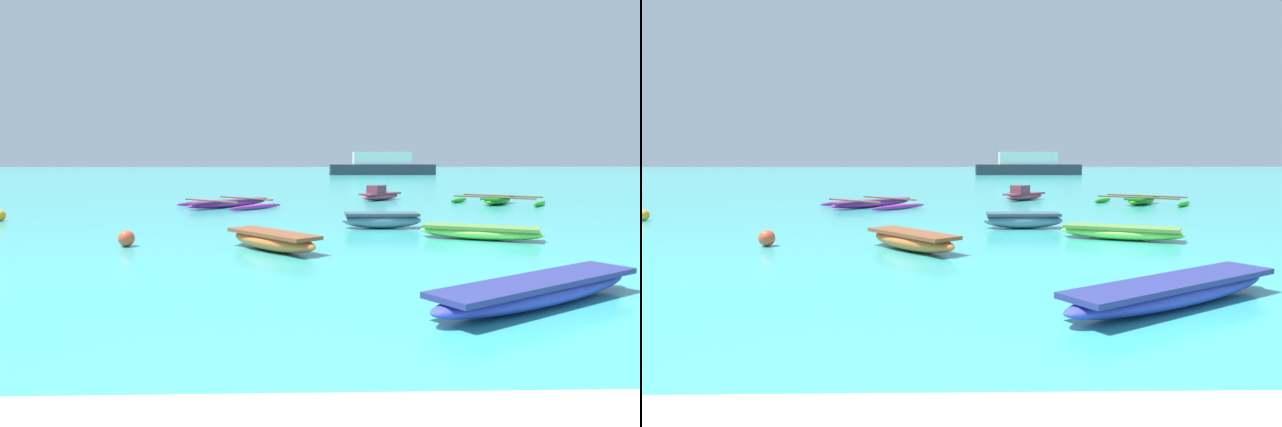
{
  "view_description": "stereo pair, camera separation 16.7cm",
  "coord_description": "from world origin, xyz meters",
  "views": [
    {
      "loc": [
        0.42,
        -3.48,
        2.04
      ],
      "look_at": [
        0.94,
        14.62,
        0.25
      ],
      "focal_mm": 32.0,
      "sensor_mm": 36.0,
      "label": 1
    },
    {
      "loc": [
        0.59,
        -3.49,
        2.04
      ],
      "look_at": [
        0.94,
        14.62,
        0.25
      ],
      "focal_mm": 32.0,
      "sensor_mm": 36.0,
      "label": 2
    }
  ],
  "objects": [
    {
      "name": "moored_boat_0",
      "position": [
        2.67,
        12.79,
        0.25
      ],
      "size": [
        2.29,
        0.78,
        0.45
      ],
      "rotation": [
        0.0,
        0.0,
        -0.01
      ],
      "color": "slate",
      "rests_on": "ground_plane"
    },
    {
      "name": "moored_boat_3",
      "position": [
        3.67,
        4.17,
        0.2
      ],
      "size": [
        3.9,
        2.88,
        0.36
      ],
      "rotation": [
        0.0,
        0.0,
        0.57
      ],
      "color": "#363DBB",
      "rests_on": "ground_plane"
    },
    {
      "name": "moored_boat_5",
      "position": [
        -2.66,
        19.91,
        0.16
      ],
      "size": [
        4.41,
        4.36,
        0.35
      ],
      "rotation": [
        0.0,
        0.0,
        0.85
      ],
      "color": "#9F2B99",
      "rests_on": "ground_plane"
    },
    {
      "name": "moored_boat_6",
      "position": [
        4.82,
        10.49,
        0.19
      ],
      "size": [
        3.08,
        1.95,
        0.34
      ],
      "rotation": [
        0.0,
        0.0,
        -0.42
      ],
      "color": "#94E755",
      "rests_on": "ground_plane"
    },
    {
      "name": "mooring_buoy_1",
      "position": [
        -3.64,
        9.56,
        0.19
      ],
      "size": [
        0.38,
        0.38,
        0.38
      ],
      "color": "#E54C2D",
      "rests_on": "ground_plane"
    },
    {
      "name": "moored_boat_2",
      "position": [
        -0.26,
        8.94,
        0.23
      ],
      "size": [
        2.34,
        2.58,
        0.41
      ],
      "rotation": [
        0.0,
        0.0,
        -0.87
      ],
      "color": "orange",
      "rests_on": "ground_plane"
    },
    {
      "name": "moored_boat_1",
      "position": [
        4.06,
        23.63,
        0.25
      ],
      "size": [
        2.38,
        2.39,
        0.72
      ],
      "rotation": [
        0.0,
        0.0,
        0.79
      ],
      "color": "#B64966",
      "rests_on": "ground_plane"
    },
    {
      "name": "moored_boat_4",
      "position": [
        8.9,
        21.12,
        0.17
      ],
      "size": [
        4.16,
        3.75,
        0.37
      ],
      "rotation": [
        0.0,
        0.0,
        0.95
      ],
      "color": "#1FA219",
      "rests_on": "ground_plane"
    },
    {
      "name": "mooring_buoy_2",
      "position": [
        -9.32,
        14.96,
        0.18
      ],
      "size": [
        0.36,
        0.36,
        0.36
      ],
      "color": "orange",
      "rests_on": "ground_plane"
    },
    {
      "name": "distant_ferry",
      "position": [
        9.59,
        63.26,
        1.09
      ],
      "size": [
        12.19,
        2.68,
        2.68
      ],
      "color": "#2D333D",
      "rests_on": "ground_plane"
    }
  ]
}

